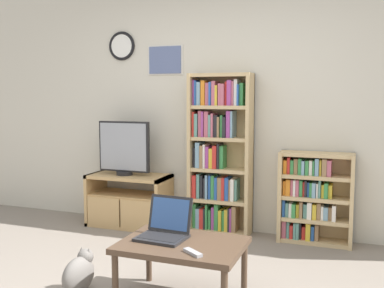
{
  "coord_description": "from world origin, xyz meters",
  "views": [
    {
      "loc": [
        1.34,
        -2.49,
        1.43
      ],
      "look_at": [
        0.0,
        1.12,
        1.01
      ],
      "focal_mm": 42.0,
      "sensor_mm": 36.0,
      "label": 1
    }
  ],
  "objects_px": {
    "bookshelf_short": "(312,197)",
    "cat": "(80,274)",
    "television": "(124,148)",
    "bookshelf_tall": "(218,155)",
    "laptop": "(165,228)",
    "tv_stand": "(129,200)",
    "remote_near_laptop": "(193,253)",
    "coffee_table": "(182,249)"
  },
  "relations": [
    {
      "from": "bookshelf_short",
      "to": "cat",
      "type": "bearing_deg",
      "value": -129.74
    },
    {
      "from": "television",
      "to": "bookshelf_tall",
      "type": "distance_m",
      "value": 1.03
    },
    {
      "from": "bookshelf_tall",
      "to": "laptop",
      "type": "distance_m",
      "value": 1.61
    },
    {
      "from": "tv_stand",
      "to": "remote_near_laptop",
      "type": "xyz_separation_m",
      "value": [
        1.37,
        -1.7,
        0.15
      ]
    },
    {
      "from": "coffee_table",
      "to": "remote_near_laptop",
      "type": "bearing_deg",
      "value": -51.86
    },
    {
      "from": "tv_stand",
      "to": "cat",
      "type": "bearing_deg",
      "value": -73.76
    },
    {
      "from": "television",
      "to": "coffee_table",
      "type": "relative_size",
      "value": 0.7
    },
    {
      "from": "tv_stand",
      "to": "coffee_table",
      "type": "relative_size",
      "value": 1.05
    },
    {
      "from": "television",
      "to": "remote_near_laptop",
      "type": "height_order",
      "value": "television"
    },
    {
      "from": "bookshelf_short",
      "to": "coffee_table",
      "type": "height_order",
      "value": "bookshelf_short"
    },
    {
      "from": "bookshelf_tall",
      "to": "remote_near_laptop",
      "type": "distance_m",
      "value": 1.91
    },
    {
      "from": "laptop",
      "to": "bookshelf_short",
      "type": "bearing_deg",
      "value": 65.09
    },
    {
      "from": "laptop",
      "to": "remote_near_laptop",
      "type": "relative_size",
      "value": 2.24
    },
    {
      "from": "tv_stand",
      "to": "bookshelf_tall",
      "type": "bearing_deg",
      "value": 7.56
    },
    {
      "from": "tv_stand",
      "to": "bookshelf_tall",
      "type": "distance_m",
      "value": 1.12
    },
    {
      "from": "coffee_table",
      "to": "remote_near_laptop",
      "type": "xyz_separation_m",
      "value": [
        0.15,
        -0.19,
        0.06
      ]
    },
    {
      "from": "bookshelf_tall",
      "to": "bookshelf_short",
      "type": "distance_m",
      "value": 1.02
    },
    {
      "from": "tv_stand",
      "to": "bookshelf_short",
      "type": "distance_m",
      "value": 1.94
    },
    {
      "from": "tv_stand",
      "to": "television",
      "type": "height_order",
      "value": "television"
    },
    {
      "from": "television",
      "to": "cat",
      "type": "bearing_deg",
      "value": -72.41
    },
    {
      "from": "cat",
      "to": "bookshelf_short",
      "type": "bearing_deg",
      "value": 54.31
    },
    {
      "from": "television",
      "to": "cat",
      "type": "xyz_separation_m",
      "value": [
        0.51,
        -1.61,
        -0.71
      ]
    },
    {
      "from": "bookshelf_tall",
      "to": "coffee_table",
      "type": "distance_m",
      "value": 1.71
    },
    {
      "from": "laptop",
      "to": "remote_near_laptop",
      "type": "bearing_deg",
      "value": -36.44
    },
    {
      "from": "television",
      "to": "laptop",
      "type": "distance_m",
      "value": 1.84
    },
    {
      "from": "television",
      "to": "bookshelf_tall",
      "type": "height_order",
      "value": "bookshelf_tall"
    },
    {
      "from": "bookshelf_tall",
      "to": "coffee_table",
      "type": "height_order",
      "value": "bookshelf_tall"
    },
    {
      "from": "tv_stand",
      "to": "coffee_table",
      "type": "height_order",
      "value": "tv_stand"
    },
    {
      "from": "television",
      "to": "bookshelf_tall",
      "type": "xyz_separation_m",
      "value": [
        1.02,
        0.14,
        -0.04
      ]
    },
    {
      "from": "remote_near_laptop",
      "to": "bookshelf_short",
      "type": "bearing_deg",
      "value": 18.48
    },
    {
      "from": "bookshelf_short",
      "to": "coffee_table",
      "type": "bearing_deg",
      "value": -113.35
    },
    {
      "from": "cat",
      "to": "television",
      "type": "bearing_deg",
      "value": 111.64
    },
    {
      "from": "bookshelf_short",
      "to": "coffee_table",
      "type": "xyz_separation_m",
      "value": [
        -0.71,
        -1.64,
        -0.06
      ]
    },
    {
      "from": "tv_stand",
      "to": "remote_near_laptop",
      "type": "relative_size",
      "value": 5.65
    },
    {
      "from": "tv_stand",
      "to": "cat",
      "type": "distance_m",
      "value": 1.7
    },
    {
      "from": "remote_near_laptop",
      "to": "cat",
      "type": "distance_m",
      "value": 0.95
    },
    {
      "from": "television",
      "to": "bookshelf_short",
      "type": "bearing_deg",
      "value": 4.12
    },
    {
      "from": "coffee_table",
      "to": "cat",
      "type": "xyz_separation_m",
      "value": [
        -0.75,
        -0.12,
        -0.24
      ]
    },
    {
      "from": "cat",
      "to": "remote_near_laptop",
      "type": "bearing_deg",
      "value": -0.52
    },
    {
      "from": "laptop",
      "to": "cat",
      "type": "distance_m",
      "value": 0.72
    },
    {
      "from": "television",
      "to": "remote_near_laptop",
      "type": "xyz_separation_m",
      "value": [
        1.41,
        -1.68,
        -0.42
      ]
    },
    {
      "from": "bookshelf_short",
      "to": "coffee_table",
      "type": "distance_m",
      "value": 1.78
    }
  ]
}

